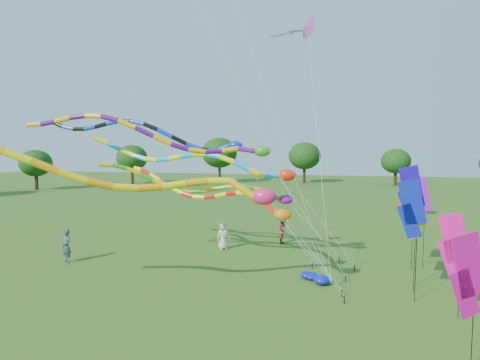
% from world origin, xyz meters
% --- Properties ---
extents(ground, '(160.00, 160.00, 0.00)m').
position_xyz_m(ground, '(0.00, 0.00, 0.00)').
color(ground, '#295316').
rests_on(ground, ground).
extents(tree_ring, '(119.15, 119.92, 9.59)m').
position_xyz_m(tree_ring, '(-0.73, 1.01, 5.64)').
color(tree_ring, '#382314').
rests_on(tree_ring, ground).
extents(tube_kite_red, '(11.71, 4.36, 5.74)m').
position_xyz_m(tube_kite_red, '(-3.05, 5.78, 3.82)').
color(tube_kite_red, black).
rests_on(tube_kite_red, ground).
extents(tube_kite_orange, '(15.02, 5.55, 7.26)m').
position_xyz_m(tube_kite_orange, '(-4.60, -0.14, 5.17)').
color(tube_kite_orange, black).
rests_on(tube_kite_orange, ground).
extents(tube_kite_purple, '(14.51, 3.10, 8.46)m').
position_xyz_m(tube_kite_purple, '(-4.80, 3.42, 6.75)').
color(tube_kite_purple, black).
rests_on(tube_kite_purple, ground).
extents(tube_kite_blue, '(14.23, 1.80, 8.39)m').
position_xyz_m(tube_kite_blue, '(-6.39, 5.82, 6.94)').
color(tube_kite_blue, black).
rests_on(tube_kite_blue, ground).
extents(tube_kite_cyan, '(14.40, 1.11, 7.47)m').
position_xyz_m(tube_kite_cyan, '(-3.90, 6.71, 5.51)').
color(tube_kite_cyan, black).
rests_on(tube_kite_cyan, ground).
extents(tube_kite_green, '(12.61, 3.22, 6.08)m').
position_xyz_m(tube_kite_green, '(-3.71, 7.12, 4.11)').
color(tube_kite_green, black).
rests_on(tube_kite_green, ground).
extents(delta_kite_high_c, '(3.98, 7.89, 15.01)m').
position_xyz_m(delta_kite_high_c, '(0.78, 10.95, 13.48)').
color(delta_kite_high_c, black).
rests_on(delta_kite_high_c, ground).
extents(banner_pole_blue_a, '(1.12, 0.47, 5.08)m').
position_xyz_m(banner_pole_blue_a, '(5.63, 3.50, 3.82)').
color(banner_pole_blue_a, black).
rests_on(banner_pole_blue_a, ground).
extents(banner_pole_orange, '(1.13, 0.43, 4.64)m').
position_xyz_m(banner_pole_orange, '(6.01, 5.50, 3.37)').
color(banner_pole_orange, black).
rests_on(banner_pole_orange, ground).
extents(banner_pole_violet, '(1.16, 0.21, 4.86)m').
position_xyz_m(banner_pole_violet, '(6.89, 8.43, 3.59)').
color(banner_pole_violet, black).
rests_on(banner_pole_violet, ground).
extents(banner_pole_blue_b, '(1.16, 0.28, 5.59)m').
position_xyz_m(banner_pole_blue_b, '(5.77, 4.50, 4.32)').
color(banner_pole_blue_b, black).
rests_on(banner_pole_blue_b, ground).
extents(banner_pole_magenta_b, '(1.13, 0.45, 3.95)m').
position_xyz_m(banner_pole_magenta_b, '(6.91, 2.21, 2.69)').
color(banner_pole_magenta_b, black).
rests_on(banner_pole_magenta_b, ground).
extents(banner_pole_magenta_a, '(1.09, 0.55, 4.02)m').
position_xyz_m(banner_pole_magenta_a, '(6.23, -1.79, 2.77)').
color(banner_pole_magenta_a, black).
rests_on(banner_pole_magenta_a, ground).
extents(banner_pole_red, '(1.13, 0.43, 4.74)m').
position_xyz_m(banner_pole_red, '(6.27, 8.05, 3.47)').
color(banner_pole_red, black).
rests_on(banner_pole_red, ground).
extents(blue_nylon_heap, '(1.32, 1.11, 0.49)m').
position_xyz_m(blue_nylon_heap, '(1.47, 4.86, 0.21)').
color(blue_nylon_heap, '#0C1AA6').
rests_on(blue_nylon_heap, ground).
extents(person_a, '(0.97, 0.91, 1.67)m').
position_xyz_m(person_a, '(-4.17, 9.83, 0.83)').
color(person_a, silver).
rests_on(person_a, ground).
extents(person_b, '(0.80, 0.70, 1.86)m').
position_xyz_m(person_b, '(-11.74, 4.96, 0.93)').
color(person_b, '#3F4C58').
rests_on(person_b, ground).
extents(person_c, '(0.62, 0.78, 1.57)m').
position_xyz_m(person_c, '(-0.70, 12.22, 0.78)').
color(person_c, '#97373A').
rests_on(person_c, ground).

